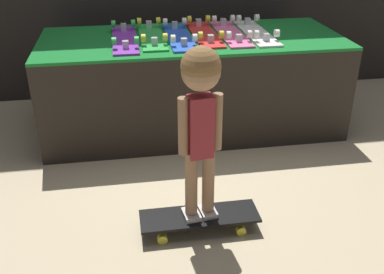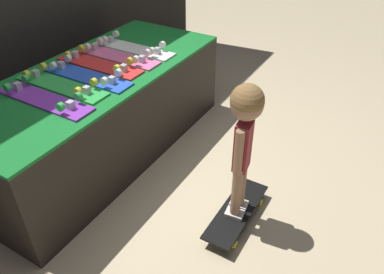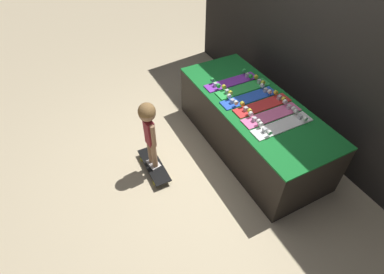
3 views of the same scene
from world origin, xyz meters
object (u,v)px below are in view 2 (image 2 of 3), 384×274
at_px(skateboard_purple_on_rack, 44,98).
at_px(skateboard_pink_on_rack, 118,55).
at_px(skateboard_red_on_rack, 99,64).
at_px(skateboard_blue_on_rack, 86,75).
at_px(skateboard_green_on_rack, 61,84).
at_px(skateboard_on_floor, 236,212).
at_px(child, 245,129).
at_px(skateboard_white_on_rack, 134,47).

height_order(skateboard_purple_on_rack, skateboard_pink_on_rack, same).
bearing_deg(skateboard_purple_on_rack, skateboard_red_on_rack, 5.34).
height_order(skateboard_red_on_rack, skateboard_pink_on_rack, same).
bearing_deg(skateboard_blue_on_rack, skateboard_red_on_rack, 15.51).
height_order(skateboard_green_on_rack, skateboard_on_floor, skateboard_green_on_rack).
distance_m(skateboard_purple_on_rack, skateboard_green_on_rack, 0.20).
xyz_separation_m(skateboard_blue_on_rack, skateboard_red_on_rack, (0.19, 0.05, 0.00)).
bearing_deg(skateboard_green_on_rack, skateboard_pink_on_rack, -1.39).
height_order(skateboard_red_on_rack, child, child).
distance_m(skateboard_blue_on_rack, skateboard_on_floor, 1.41).
distance_m(skateboard_purple_on_rack, child, 1.29).
xyz_separation_m(skateboard_purple_on_rack, skateboard_blue_on_rack, (0.38, 0.00, 0.00)).
bearing_deg(skateboard_white_on_rack, skateboard_red_on_rack, 175.83).
relative_size(skateboard_purple_on_rack, skateboard_blue_on_rack, 1.00).
bearing_deg(skateboard_green_on_rack, skateboard_on_floor, -84.62).
relative_size(skateboard_red_on_rack, skateboard_pink_on_rack, 1.00).
height_order(skateboard_blue_on_rack, skateboard_white_on_rack, same).
distance_m(skateboard_purple_on_rack, skateboard_pink_on_rack, 0.77).
bearing_deg(skateboard_pink_on_rack, skateboard_purple_on_rack, -177.42).
distance_m(skateboard_blue_on_rack, child, 1.25).
bearing_deg(skateboard_red_on_rack, skateboard_white_on_rack, -4.17).
height_order(skateboard_green_on_rack, child, child).
bearing_deg(skateboard_on_floor, child, -75.96).
relative_size(skateboard_purple_on_rack, child, 0.79).
distance_m(skateboard_white_on_rack, child, 1.43).
relative_size(skateboard_green_on_rack, skateboard_blue_on_rack, 1.00).
relative_size(skateboard_purple_on_rack, skateboard_pink_on_rack, 1.00).
xyz_separation_m(skateboard_pink_on_rack, skateboard_on_floor, (-0.46, -1.28, -0.65)).
distance_m(skateboard_green_on_rack, skateboard_blue_on_rack, 0.20).
xyz_separation_m(skateboard_on_floor, child, (0.00, -0.00, 0.66)).
xyz_separation_m(skateboard_red_on_rack, child, (-0.26, -1.30, 0.01)).
distance_m(skateboard_on_floor, child, 0.66).
relative_size(skateboard_red_on_rack, skateboard_white_on_rack, 1.00).
height_order(skateboard_pink_on_rack, skateboard_on_floor, skateboard_pink_on_rack).
xyz_separation_m(skateboard_blue_on_rack, skateboard_white_on_rack, (0.58, 0.03, 0.00)).
bearing_deg(skateboard_blue_on_rack, skateboard_on_floor, -93.21).
bearing_deg(skateboard_red_on_rack, skateboard_blue_on_rack, -164.49).
xyz_separation_m(skateboard_green_on_rack, child, (0.12, -1.30, 0.01)).
bearing_deg(skateboard_on_floor, skateboard_red_on_rack, 78.61).
bearing_deg(skateboard_red_on_rack, skateboard_pink_on_rack, -5.70).
xyz_separation_m(skateboard_white_on_rack, skateboard_on_floor, (-0.65, -1.28, -0.65)).
distance_m(skateboard_green_on_rack, skateboard_pink_on_rack, 0.58).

